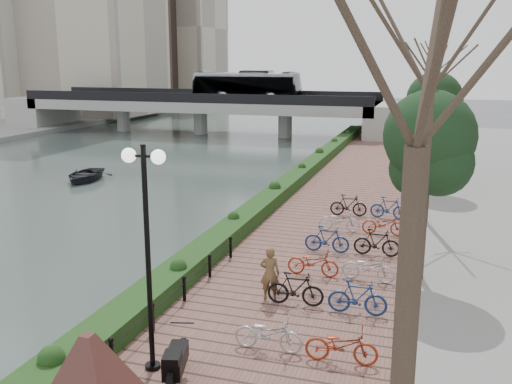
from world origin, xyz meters
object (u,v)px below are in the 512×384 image
at_px(lamppost, 146,213).
at_px(pedestrian, 270,273).
at_px(motorcycle, 177,360).
at_px(boat, 84,175).

distance_m(lamppost, pedestrian, 5.62).
height_order(lamppost, motorcycle, lamppost).
relative_size(lamppost, pedestrian, 3.19).
bearing_deg(lamppost, pedestrian, 71.83).
xyz_separation_m(motorcycle, pedestrian, (0.69, 4.96, 0.26)).
bearing_deg(motorcycle, lamppost, 139.37).
distance_m(lamppost, motorcycle, 3.31).
relative_size(pedestrian, boat, 0.43).
relative_size(lamppost, boat, 1.38).
xyz_separation_m(lamppost, pedestrian, (1.50, 4.57, -2.92)).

